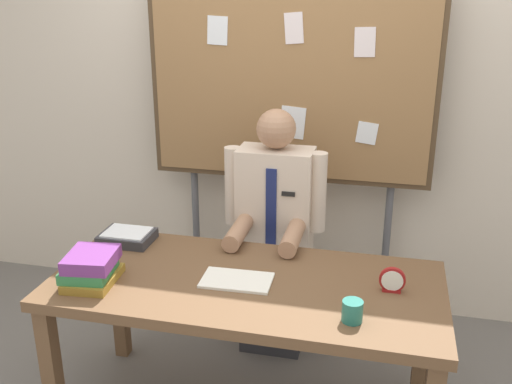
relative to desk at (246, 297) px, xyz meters
The scene contains 9 objects.
back_wall 1.41m from the desk, 90.00° to the left, with size 6.40×0.08×2.70m, color beige.
desk is the anchor object (origin of this frame).
person 0.64m from the desk, 90.00° to the left, with size 0.55×0.56×1.39m.
bulletin_board 1.30m from the desk, 89.99° to the left, with size 1.65×0.09×2.08m.
book_stack 0.70m from the desk, 165.19° to the right, with size 0.25×0.28×0.14m.
open_notebook 0.10m from the desk, 151.55° to the right, with size 0.31×0.19×0.01m, color white.
desk_clock 0.65m from the desk, ahead, with size 0.11×0.04×0.11m.
coffee_mug 0.55m from the desk, 24.68° to the right, with size 0.08×0.08×0.09m, color #267266.
paper_tray 0.74m from the desk, 159.69° to the left, with size 0.26×0.20×0.06m.
Camera 1 is at (0.57, -2.22, 2.00)m, focal length 40.64 mm.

